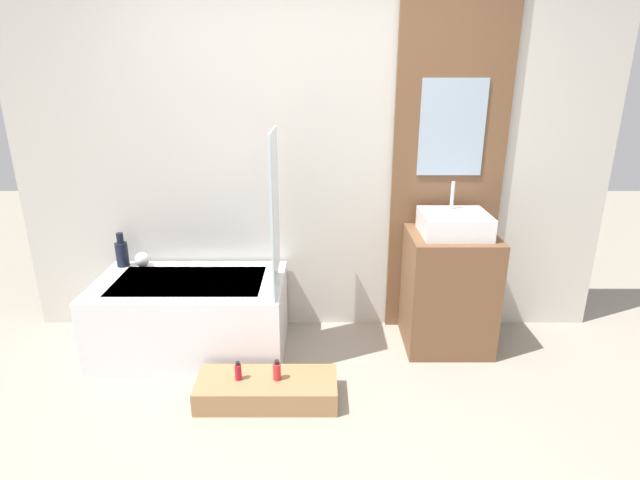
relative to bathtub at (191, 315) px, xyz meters
name	(u,v)px	position (x,y,z in m)	size (l,w,h in m)	color
ground_plane	(309,476)	(0.83, -1.17, -0.26)	(12.00, 12.00, 0.00)	gray
wall_tiled_back	(312,155)	(0.83, 0.41, 1.04)	(4.20, 0.06, 2.60)	beige
wall_wood_accent	(448,155)	(1.78, 0.36, 1.05)	(0.78, 0.04, 2.60)	brown
bathtub	(191,315)	(0.00, 0.00, 0.00)	(1.27, 0.73, 0.52)	white
glass_shower_screen	(274,213)	(0.60, -0.10, 0.77)	(0.01, 0.48, 1.01)	silver
wooden_step_bench	(266,390)	(0.57, -0.57, -0.19)	(0.83, 0.33, 0.14)	#997047
vanity_cabinet	(447,290)	(1.78, 0.08, 0.15)	(0.58, 0.52, 0.83)	brown
sink	(453,224)	(1.78, 0.09, 0.64)	(0.44, 0.38, 0.34)	white
vase_tall_dark	(121,253)	(-0.54, 0.27, 0.36)	(0.09, 0.09, 0.25)	black
vase_round_light	(141,260)	(-0.40, 0.26, 0.31)	(0.11, 0.11, 0.11)	white
bottle_soap_primary	(237,372)	(0.40, -0.57, -0.07)	(0.04, 0.04, 0.12)	#B21928
bottle_soap_secondary	(276,371)	(0.63, -0.57, -0.06)	(0.05, 0.05, 0.13)	red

